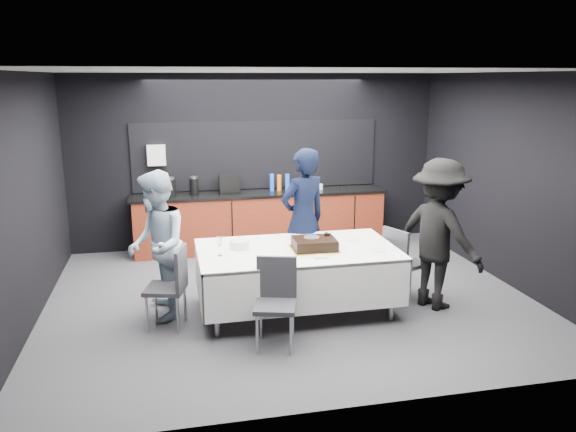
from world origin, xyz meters
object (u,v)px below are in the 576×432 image
at_px(plate_stack, 240,244).
at_px(person_right, 439,234).
at_px(person_center, 303,219).
at_px(chair_near, 276,296).
at_px(chair_right, 401,258).
at_px(chair_left, 172,282).
at_px(person_left, 157,246).
at_px(champagne_flute, 219,242).
at_px(cake_assembly, 314,244).
at_px(party_table, 297,260).

distance_m(plate_stack, person_right, 2.37).
bearing_deg(person_center, chair_near, 44.22).
distance_m(chair_right, chair_near, 1.97).
bearing_deg(chair_right, chair_near, -153.43).
bearing_deg(person_center, person_right, 123.55).
height_order(chair_left, person_left, person_left).
height_order(champagne_flute, chair_near, champagne_flute).
relative_size(cake_assembly, chair_near, 0.59).
distance_m(person_center, person_right, 1.72).
relative_size(person_left, person_right, 0.95).
bearing_deg(person_right, person_center, 28.67).
height_order(chair_near, person_center, person_center).
bearing_deg(plate_stack, party_table, -11.82).
xyz_separation_m(plate_stack, person_left, (-0.94, 0.02, 0.03)).
bearing_deg(plate_stack, person_left, 178.49).
xyz_separation_m(cake_assembly, champagne_flute, (-1.10, -0.01, 0.09)).
distance_m(party_table, person_center, 0.84).
bearing_deg(chair_left, cake_assembly, 2.45).
relative_size(cake_assembly, plate_stack, 2.31).
height_order(person_left, person_right, person_right).
xyz_separation_m(party_table, person_left, (-1.60, 0.16, 0.22)).
xyz_separation_m(party_table, person_right, (1.69, -0.22, 0.27)).
relative_size(chair_near, person_right, 0.51).
bearing_deg(chair_left, chair_right, 4.88).
relative_size(party_table, person_left, 1.34).
bearing_deg(party_table, person_center, 71.01).
bearing_deg(chair_near, person_right, 15.41).
bearing_deg(cake_assembly, person_right, -5.17).
height_order(plate_stack, person_right, person_right).
height_order(chair_right, person_left, person_left).
distance_m(champagne_flute, chair_right, 2.31).
bearing_deg(champagne_flute, person_right, -2.84).
relative_size(party_table, chair_near, 2.51).
distance_m(champagne_flute, chair_near, 0.96).
bearing_deg(plate_stack, chair_near, -74.95).
xyz_separation_m(chair_left, person_center, (1.71, 0.90, 0.40)).
xyz_separation_m(cake_assembly, person_left, (-1.79, 0.24, 0.02)).
bearing_deg(champagne_flute, person_center, 35.51).
bearing_deg(chair_right, cake_assembly, -171.73).
distance_m(chair_near, person_left, 1.57).
height_order(plate_stack, champagne_flute, champagne_flute).
xyz_separation_m(party_table, chair_right, (1.36, 0.09, -0.11)).
bearing_deg(champagne_flute, person_left, 160.00).
relative_size(plate_stack, person_left, 0.14).
relative_size(cake_assembly, chair_right, 0.59).
distance_m(chair_near, person_right, 2.21).
height_order(cake_assembly, chair_near, cake_assembly).
distance_m(cake_assembly, chair_near, 0.98).
distance_m(chair_right, person_center, 1.34).
height_order(person_center, person_left, person_center).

